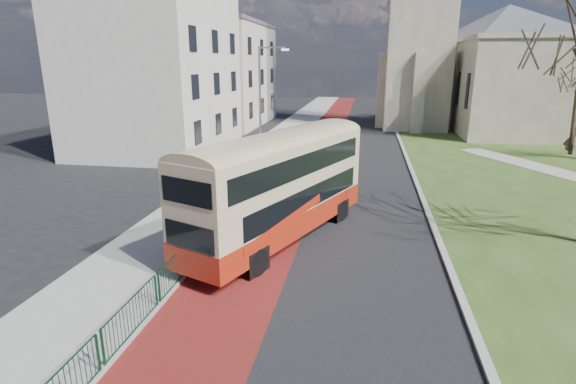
# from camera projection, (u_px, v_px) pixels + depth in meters

# --- Properties ---
(ground) EXTENTS (160.00, 160.00, 0.00)m
(ground) POSITION_uv_depth(u_px,v_px,m) (269.00, 282.00, 15.02)
(ground) COLOR black
(ground) RESTS_ON ground
(road_carriageway) EXTENTS (9.00, 120.00, 0.01)m
(road_carriageway) POSITION_uv_depth(u_px,v_px,m) (345.00, 160.00, 33.69)
(road_carriageway) COLOR black
(road_carriageway) RESTS_ON ground
(bus_lane) EXTENTS (3.40, 120.00, 0.01)m
(bus_lane) POSITION_uv_depth(u_px,v_px,m) (309.00, 159.00, 34.13)
(bus_lane) COLOR #591414
(bus_lane) RESTS_ON ground
(pavement_west) EXTENTS (4.00, 120.00, 0.12)m
(pavement_west) POSITION_uv_depth(u_px,v_px,m) (261.00, 156.00, 34.74)
(pavement_west) COLOR gray
(pavement_west) RESTS_ON ground
(kerb_west) EXTENTS (0.25, 120.00, 0.13)m
(kerb_west) POSITION_uv_depth(u_px,v_px,m) (286.00, 157.00, 34.41)
(kerb_west) COLOR #999993
(kerb_west) RESTS_ON ground
(kerb_east) EXTENTS (0.25, 80.00, 0.13)m
(kerb_east) POSITION_uv_depth(u_px,v_px,m) (406.00, 156.00, 34.80)
(kerb_east) COLOR #999993
(kerb_east) RESTS_ON ground
(pedestrian_railing) EXTENTS (0.07, 24.00, 1.12)m
(pedestrian_railing) POSITION_uv_depth(u_px,v_px,m) (221.00, 221.00, 19.13)
(pedestrian_railing) COLOR #0D3C22
(pedestrian_railing) RESTS_ON ground
(street_block_near) EXTENTS (10.30, 14.30, 13.00)m
(street_block_near) POSITION_uv_depth(u_px,v_px,m) (157.00, 69.00, 36.31)
(street_block_near) COLOR beige
(street_block_near) RESTS_ON ground
(street_block_far) EXTENTS (10.30, 16.30, 11.50)m
(street_block_far) POSITION_uv_depth(u_px,v_px,m) (219.00, 74.00, 51.65)
(street_block_far) COLOR beige
(street_block_far) RESTS_ON ground
(streetlamp) EXTENTS (2.13, 0.18, 8.00)m
(streetlamp) POSITION_uv_depth(u_px,v_px,m) (262.00, 99.00, 31.47)
(streetlamp) COLOR gray
(streetlamp) RESTS_ON pavement_west
(bus) EXTENTS (6.10, 10.41, 4.30)m
(bus) POSITION_uv_depth(u_px,v_px,m) (280.00, 183.00, 17.92)
(bus) COLOR #A2210F
(bus) RESTS_ON ground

